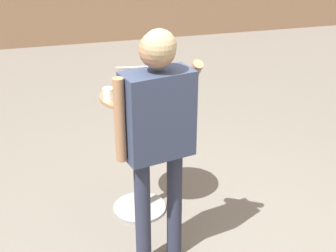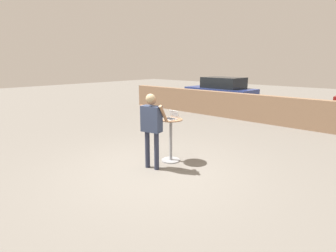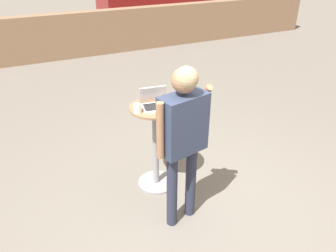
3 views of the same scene
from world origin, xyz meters
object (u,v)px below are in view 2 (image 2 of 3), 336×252
object	(u,v)px
coffee_mug	(163,116)
standing_person	(151,121)
parked_car_near_street	(221,91)
laptop	(171,117)
cafe_table	(171,137)

from	to	relation	value
coffee_mug	standing_person	world-z (taller)	standing_person
parked_car_near_street	standing_person	bearing A→B (deg)	-68.04
parked_car_near_street	laptop	bearing A→B (deg)	-66.50
coffee_mug	standing_person	distance (m)	0.64
standing_person	cafe_table	bearing A→B (deg)	90.12
parked_car_near_street	coffee_mug	bearing A→B (deg)	-67.92
laptop	coffee_mug	size ratio (longest dim) A/B	2.93
laptop	coffee_mug	xyz separation A→B (m)	(-0.23, -0.07, 0.01)
standing_person	laptop	bearing A→B (deg)	89.54
cafe_table	laptop	xyz separation A→B (m)	(0.01, 0.01, 0.50)
standing_person	parked_car_near_street	world-z (taller)	standing_person
laptop	standing_person	world-z (taller)	standing_person
cafe_table	laptop	size ratio (longest dim) A/B	3.11
laptop	parked_car_near_street	distance (m)	9.47
cafe_table	coffee_mug	bearing A→B (deg)	-165.64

